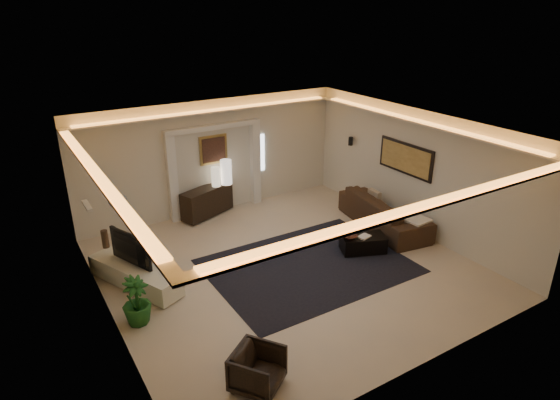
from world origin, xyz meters
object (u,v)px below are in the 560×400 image
console (207,201)px  coffee_table (363,243)px  sofa (384,212)px  armchair (258,370)px

console → coffee_table: bearing=-80.4°
sofa → armchair: sofa is taller
coffee_table → armchair: (-3.91, -2.29, 0.10)m
console → sofa: bearing=-61.1°
console → armchair: bearing=-128.2°
sofa → coffee_table: bearing=128.5°
console → coffee_table: (2.12, -3.56, -0.20)m
console → sofa: sofa is taller
sofa → coffee_table: (-1.27, -0.72, -0.18)m
console → armchair: (-1.79, -5.85, -0.09)m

